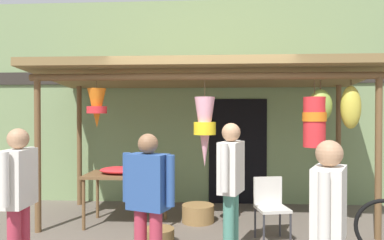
% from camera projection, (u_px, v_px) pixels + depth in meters
% --- Properties ---
extents(shop_facade, '(12.90, 0.29, 3.90)m').
position_uv_depth(shop_facade, '(205.00, 102.00, 7.12)').
color(shop_facade, '#7A9360').
rests_on(shop_facade, ground_plane).
extents(market_stall_canopy, '(5.28, 2.12, 2.50)m').
position_uv_depth(market_stall_canopy, '(211.00, 84.00, 5.76)').
color(market_stall_canopy, brown).
rests_on(market_stall_canopy, ground_plane).
extents(display_table, '(1.23, 0.73, 0.79)m').
position_uv_depth(display_table, '(126.00, 179.00, 5.64)').
color(display_table, brown).
rests_on(display_table, ground_plane).
extents(flower_heap_on_table, '(0.66, 0.46, 0.11)m').
position_uv_depth(flower_heap_on_table, '(122.00, 170.00, 5.61)').
color(flower_heap_on_table, red).
rests_on(flower_heap_on_table, display_table).
extents(folding_chair, '(0.47, 0.47, 0.84)m').
position_uv_depth(folding_chair, '(270.00, 203.00, 4.95)').
color(folding_chair, beige).
rests_on(folding_chair, ground_plane).
extents(wicker_basket_by_table, '(0.51, 0.51, 0.27)m').
position_uv_depth(wicker_basket_by_table, '(198.00, 213.00, 5.77)').
color(wicker_basket_by_table, olive).
rests_on(wicker_basket_by_table, ground_plane).
extents(wicker_basket_spare, '(0.40, 0.40, 0.21)m').
position_uv_depth(wicker_basket_spare, '(159.00, 236.00, 4.77)').
color(wicker_basket_spare, brown).
rests_on(wicker_basket_spare, ground_plane).
extents(vendor_in_orange, '(0.37, 0.55, 1.51)m').
position_uv_depth(vendor_in_orange, '(329.00, 222.00, 2.78)').
color(vendor_in_orange, '#2D5193').
rests_on(vendor_in_orange, ground_plane).
extents(customer_foreground, '(0.56, 0.34, 1.51)m').
position_uv_depth(customer_foreground, '(148.00, 196.00, 3.67)').
color(customer_foreground, '#B23347').
rests_on(customer_foreground, ground_plane).
extents(shopper_by_bananas, '(0.34, 0.57, 1.61)m').
position_uv_depth(shopper_by_bananas, '(231.00, 180.00, 4.24)').
color(shopper_by_bananas, '#4C8E7A').
rests_on(shopper_by_bananas, ground_plane).
extents(passerby_at_right, '(0.23, 0.59, 1.57)m').
position_uv_depth(passerby_at_right, '(19.00, 192.00, 3.69)').
color(passerby_at_right, '#B23347').
rests_on(passerby_at_right, ground_plane).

